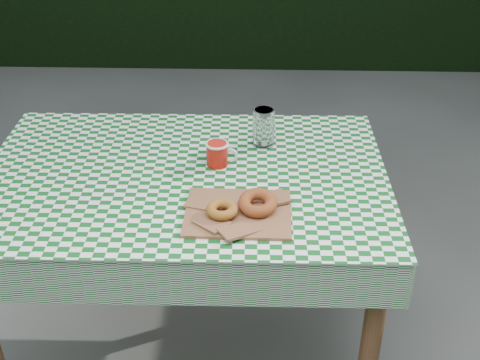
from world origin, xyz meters
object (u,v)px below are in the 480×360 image
Objects in this scene: table at (189,268)px; drinking_glass at (264,127)px; paper_bag at (238,212)px; coffee_mug at (217,154)px.

drinking_glass reaches higher than table.
table is 9.62× the size of drinking_glass.
coffee_mug is (-0.08, 0.28, 0.03)m from paper_bag.
drinking_glass is at bearing 52.27° from coffee_mug.
drinking_glass reaches higher than paper_bag.
table is 0.48m from paper_bag.
paper_bag is 0.43m from drinking_glass.
drinking_glass is (0.25, 0.20, 0.45)m from table.
paper_bag is at bearing -99.80° from drinking_glass.
paper_bag reaches higher than table.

